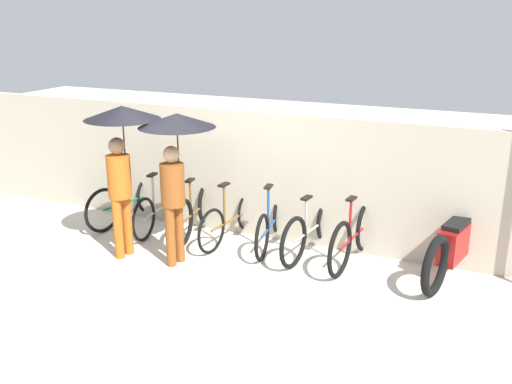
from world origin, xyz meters
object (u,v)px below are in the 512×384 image
object	(u,v)px
parked_bicycle_0	(129,200)
pedestrian_center	(175,147)
parked_bicycle_1	(160,207)
parked_bicycle_6	(354,236)
parked_bicycle_2	(196,211)
parked_bicycle_3	(232,218)
parked_bicycle_5	(312,228)
parked_bicycle_4	(271,223)
motorcycle	(454,245)
pedestrian_leading	(121,139)

from	to	relation	value
parked_bicycle_0	pedestrian_center	size ratio (longest dim) A/B	0.85
parked_bicycle_1	parked_bicycle_6	bearing A→B (deg)	-95.32
parked_bicycle_2	parked_bicycle_3	world-z (taller)	parked_bicycle_3
parked_bicycle_6	pedestrian_center	size ratio (longest dim) A/B	0.86
parked_bicycle_5	parked_bicycle_6	distance (m)	0.62
parked_bicycle_3	parked_bicycle_5	world-z (taller)	parked_bicycle_3
parked_bicycle_3	pedestrian_center	distance (m)	1.59
parked_bicycle_2	parked_bicycle_6	xyz separation A→B (m)	(2.47, -0.05, 0.02)
parked_bicycle_0	parked_bicycle_3	world-z (taller)	parked_bicycle_3
parked_bicycle_2	pedestrian_center	world-z (taller)	pedestrian_center
parked_bicycle_3	pedestrian_center	bearing A→B (deg)	167.09
parked_bicycle_1	parked_bicycle_4	world-z (taller)	parked_bicycle_1
parked_bicycle_1	parked_bicycle_3	bearing A→B (deg)	-94.19
parked_bicycle_3	parked_bicycle_4	xyz separation A→B (m)	(0.62, 0.05, -0.00)
parked_bicycle_6	motorcycle	xyz separation A→B (m)	(1.28, 0.13, 0.04)
parked_bicycle_5	motorcycle	distance (m)	1.90
parked_bicycle_1	motorcycle	xyz separation A→B (m)	(4.37, 0.12, 0.07)
parked_bicycle_0	parked_bicycle_3	xyz separation A→B (m)	(1.86, -0.03, -0.02)
parked_bicycle_5	pedestrian_center	world-z (taller)	pedestrian_center
parked_bicycle_1	parked_bicycle_5	xyz separation A→B (m)	(2.48, 0.06, 0.01)
pedestrian_center	motorcycle	distance (m)	3.80
parked_bicycle_0	parked_bicycle_5	distance (m)	3.09
parked_bicycle_0	parked_bicycle_1	size ratio (longest dim) A/B	1.05
parked_bicycle_2	parked_bicycle_0	bearing A→B (deg)	82.24
parked_bicycle_0	parked_bicycle_2	bearing A→B (deg)	-78.90
parked_bicycle_4	parked_bicycle_6	xyz separation A→B (m)	(1.24, -0.08, 0.04)
parked_bicycle_4	motorcycle	distance (m)	2.52
motorcycle	parked_bicycle_2	bearing A→B (deg)	103.91
parked_bicycle_2	parked_bicycle_6	distance (m)	2.48
pedestrian_leading	pedestrian_center	bearing A→B (deg)	13.29
parked_bicycle_1	parked_bicycle_3	xyz separation A→B (m)	(1.24, 0.02, -0.00)
parked_bicycle_3	parked_bicycle_4	world-z (taller)	parked_bicycle_3
parked_bicycle_5	parked_bicycle_6	bearing A→B (deg)	-88.34
parked_bicycle_4	pedestrian_leading	world-z (taller)	pedestrian_leading
pedestrian_leading	parked_bicycle_6	bearing A→B (deg)	26.42
parked_bicycle_0	parked_bicycle_1	xyz separation A→B (m)	(0.62, -0.05, -0.01)
parked_bicycle_0	motorcycle	world-z (taller)	parked_bicycle_0
parked_bicycle_2	parked_bicycle_4	world-z (taller)	parked_bicycle_4
pedestrian_center	motorcycle	world-z (taller)	pedestrian_center
pedestrian_center	motorcycle	bearing A→B (deg)	25.21
parked_bicycle_0	parked_bicycle_2	size ratio (longest dim) A/B	1.02
parked_bicycle_3	parked_bicycle_6	size ratio (longest dim) A/B	0.96
parked_bicycle_4	pedestrian_center	bearing A→B (deg)	128.27
parked_bicycle_6	pedestrian_center	distance (m)	2.66
parked_bicycle_6	parked_bicycle_3	bearing A→B (deg)	94.97
parked_bicycle_5	parked_bicycle_2	bearing A→B (deg)	98.11
pedestrian_center	parked_bicycle_2	bearing A→B (deg)	115.42
pedestrian_leading	pedestrian_center	world-z (taller)	pedestrian_leading
parked_bicycle_1	parked_bicycle_4	size ratio (longest dim) A/B	1.00
parked_bicycle_5	parked_bicycle_6	world-z (taller)	parked_bicycle_6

